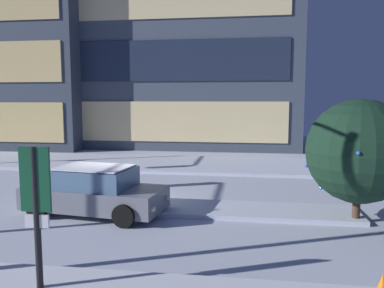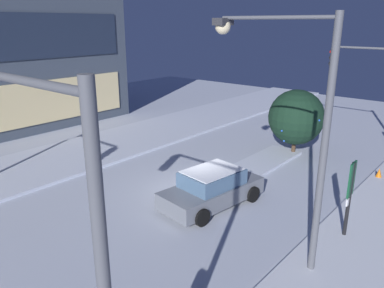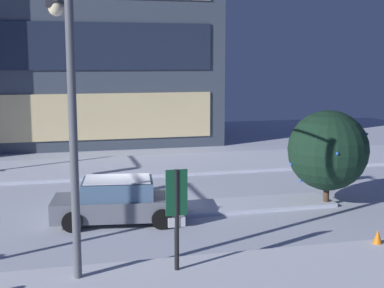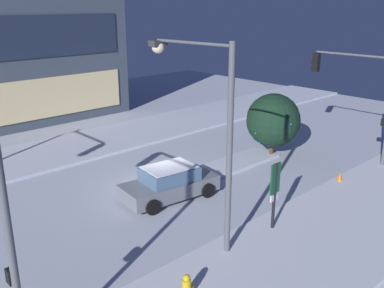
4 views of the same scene
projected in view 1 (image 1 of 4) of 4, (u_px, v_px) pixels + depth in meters
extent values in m
plane|color=silver|center=(122.00, 204.00, 13.13)|extent=(52.00, 52.00, 0.00)
cube|color=silver|center=(169.00, 164.00, 20.86)|extent=(52.00, 5.20, 0.14)
cube|color=silver|center=(212.00, 209.00, 12.21)|extent=(9.00, 1.80, 0.14)
cube|color=#F9E09E|center=(158.00, 122.00, 26.22)|extent=(17.42, 0.10, 2.73)
cube|color=#232D42|center=(157.00, 61.00, 25.75)|extent=(17.42, 0.10, 2.73)
cube|color=#384251|center=(29.00, 43.00, 30.90)|extent=(12.15, 10.77, 16.08)
cube|color=slate|center=(95.00, 197.00, 11.87)|extent=(4.48, 2.36, 0.66)
cube|color=slate|center=(94.00, 178.00, 11.80)|extent=(2.50, 1.92, 0.60)
cube|color=white|center=(94.00, 167.00, 11.76)|extent=(2.32, 1.79, 0.04)
sphere|color=#F9E5B2|center=(168.00, 198.00, 11.88)|extent=(0.16, 0.16, 0.16)
sphere|color=#F9E5B2|center=(153.00, 209.00, 10.70)|extent=(0.16, 0.16, 0.16)
cylinder|color=black|center=(149.00, 200.00, 12.38)|extent=(0.68, 0.30, 0.66)
cylinder|color=black|center=(124.00, 216.00, 10.64)|extent=(0.68, 0.30, 0.66)
cylinder|color=black|center=(72.00, 194.00, 13.14)|extent=(0.68, 0.30, 0.66)
cylinder|color=black|center=(37.00, 208.00, 11.40)|extent=(0.68, 0.30, 0.66)
cylinder|color=black|center=(37.00, 222.00, 6.84)|extent=(0.12, 0.12, 2.72)
cube|color=#144C2D|center=(35.00, 179.00, 6.75)|extent=(0.55, 0.08, 1.16)
cube|color=white|center=(37.00, 221.00, 6.84)|extent=(0.44, 0.07, 0.24)
cylinder|color=#473323|center=(356.00, 209.00, 11.06)|extent=(0.22, 0.22, 0.82)
sphere|color=black|center=(359.00, 151.00, 10.87)|extent=(2.96, 2.96, 2.96)
sphere|color=blue|center=(358.00, 153.00, 9.50)|extent=(0.10, 0.10, 0.10)
sphere|color=blue|center=(306.00, 166.00, 11.19)|extent=(0.10, 0.10, 0.10)
sphere|color=blue|center=(321.00, 188.00, 11.25)|extent=(0.10, 0.10, 0.10)
sphere|color=blue|center=(370.00, 183.00, 11.74)|extent=(0.10, 0.10, 0.10)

